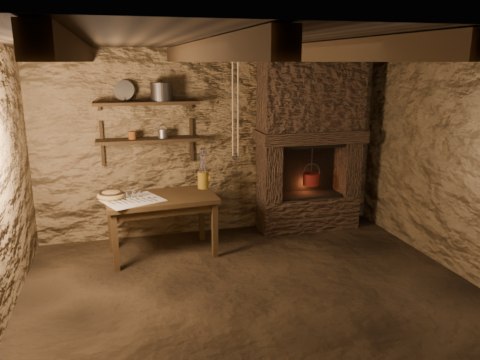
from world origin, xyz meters
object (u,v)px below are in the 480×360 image
object	(u,v)px
work_table	(162,223)
red_pot	(311,178)
stoneware_jug	(203,172)
iron_stockpot	(162,93)
wooden_bowl	(111,196)

from	to	relation	value
work_table	red_pot	bearing A→B (deg)	5.72
stoneware_jug	iron_stockpot	distance (m)	1.08
iron_stockpot	stoneware_jug	bearing A→B (deg)	-30.30
stoneware_jug	wooden_bowl	size ratio (longest dim) A/B	1.49
stoneware_jug	iron_stockpot	world-z (taller)	iron_stockpot
wooden_bowl	iron_stockpot	distance (m)	1.37
stoneware_jug	wooden_bowl	world-z (taller)	stoneware_jug
iron_stockpot	red_pot	size ratio (longest dim) A/B	0.49
work_table	stoneware_jug	size ratio (longest dim) A/B	2.75
wooden_bowl	iron_stockpot	xyz separation A→B (m)	(0.66, 0.45, 1.12)
wooden_bowl	red_pot	bearing A→B (deg)	7.17
work_table	iron_stockpot	distance (m)	1.57
work_table	stoneware_jug	xyz separation A→B (m)	(0.55, 0.24, 0.53)
stoneware_jug	red_pot	xyz separation A→B (m)	(1.50, 0.14, -0.21)
stoneware_jug	red_pot	bearing A→B (deg)	-5.07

